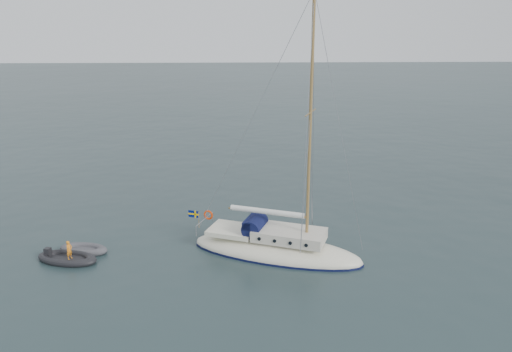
{
  "coord_description": "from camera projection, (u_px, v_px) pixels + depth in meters",
  "views": [
    {
      "loc": [
        -0.5,
        -26.32,
        12.29
      ],
      "look_at": [
        0.55,
        0.0,
        4.32
      ],
      "focal_mm": 35.0,
      "sensor_mm": 36.0,
      "label": 1
    }
  ],
  "objects": [
    {
      "name": "dinghy",
      "position": [
        84.0,
        249.0,
        28.13
      ],
      "size": [
        2.81,
        1.27,
        0.4
      ],
      "rotation": [
        0.0,
        0.0,
        -0.21
      ],
      "color": "#49494E",
      "rests_on": "ground"
    },
    {
      "name": "ground",
      "position": [
        246.0,
        248.0,
        28.75
      ],
      "size": [
        300.0,
        300.0,
        0.0
      ],
      "primitive_type": "plane",
      "color": "black",
      "rests_on": "ground"
    },
    {
      "name": "rib",
      "position": [
        67.0,
        258.0,
        27.04
      ],
      "size": [
        3.43,
        1.56,
        1.23
      ],
      "rotation": [
        0.0,
        0.0,
        -0.26
      ],
      "color": "black",
      "rests_on": "ground"
    },
    {
      "name": "sailboat",
      "position": [
        276.0,
        236.0,
        27.64
      ],
      "size": [
        10.23,
        3.06,
        14.56
      ],
      "rotation": [
        0.0,
        0.0,
        -0.37
      ],
      "color": "#ECE5C9",
      "rests_on": "ground"
    }
  ]
}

